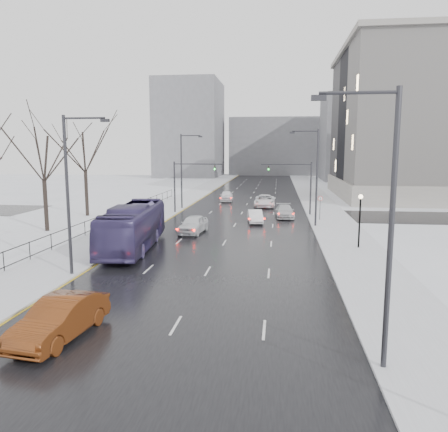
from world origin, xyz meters
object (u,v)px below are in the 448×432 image
at_px(streetlight_r_mid, 315,173).
at_px(sedan_right_far, 285,211).
at_px(lamppost_r_mid, 360,213).
at_px(mast_signal_right, 302,182).
at_px(streetlight_l_near, 71,188).
at_px(tree_park_d, 47,232).
at_px(sedan_right_cross, 265,201).
at_px(streetlight_r_near, 385,217).
at_px(streetlight_l_far, 183,167).
at_px(sedan_right_near, 255,216).
at_px(sedan_left_near, 60,318).
at_px(tree_park_e, 88,216).
at_px(sedan_center_near, 193,224).
at_px(bus, 133,227).
at_px(mast_signal_left, 183,181).
at_px(no_uturn_sign, 320,201).
at_px(sedan_center_far, 227,196).

relative_size(streetlight_r_mid, sedan_right_far, 1.97).
bearing_deg(lamppost_r_mid, mast_signal_right, 101.54).
relative_size(streetlight_r_mid, streetlight_l_near, 1.00).
xyz_separation_m(tree_park_d, mast_signal_right, (25.13, 14.00, 4.11)).
bearing_deg(lamppost_r_mid, sedan_right_cross, 108.14).
distance_m(tree_park_d, mast_signal_right, 29.05).
distance_m(streetlight_r_near, streetlight_l_far, 45.06).
distance_m(tree_park_d, streetlight_l_near, 17.90).
bearing_deg(sedan_right_near, streetlight_l_far, 126.85).
height_order(streetlight_l_near, sedan_right_far, streetlight_l_near).
relative_size(streetlight_r_mid, sedan_right_cross, 1.66).
height_order(sedan_left_near, sedan_right_far, sedan_left_near).
bearing_deg(mast_signal_right, streetlight_r_near, -88.73).
xyz_separation_m(tree_park_e, sedan_center_near, (14.70, -9.00, 0.89)).
distance_m(tree_park_d, sedan_right_cross, 29.68).
bearing_deg(sedan_right_near, streetlight_l_near, -123.20).
bearing_deg(streetlight_l_far, bus, -87.22).
relative_size(streetlight_r_near, mast_signal_left, 1.54).
relative_size(mast_signal_left, no_uturn_sign, 2.41).
xyz_separation_m(streetlight_r_mid, sedan_right_near, (-6.11, 1.71, -4.88)).
bearing_deg(streetlight_r_near, sedan_center_near, 115.01).
bearing_deg(sedan_center_far, lamppost_r_mid, -68.67).
distance_m(streetlight_l_near, no_uturn_sign, 29.81).
bearing_deg(lamppost_r_mid, mast_signal_left, 135.52).
height_order(sedan_left_near, sedan_center_near, sedan_left_near).
distance_m(streetlight_r_near, lamppost_r_mid, 20.38).
height_order(mast_signal_right, sedan_right_cross, mast_signal_right).
distance_m(mast_signal_left, sedan_center_near, 13.93).
bearing_deg(no_uturn_sign, tree_park_e, 180.00).
relative_size(tree_park_d, lamppost_r_mid, 2.92).
xyz_separation_m(streetlight_r_mid, sedan_right_far, (-2.85, 5.85, -4.84)).
distance_m(tree_park_e, sedan_center_far, 22.91).
relative_size(streetlight_l_near, mast_signal_right, 1.54).
bearing_deg(sedan_right_near, mast_signal_left, 138.21).
bearing_deg(sedan_right_cross, mast_signal_left, -143.38).
relative_size(tree_park_d, tree_park_e, 0.93).
height_order(bus, sedan_right_far, bus).
xyz_separation_m(tree_park_e, sedan_right_far, (23.52, 1.85, 0.78)).
bearing_deg(streetlight_r_mid, mast_signal_right, 96.00).
distance_m(lamppost_r_mid, no_uturn_sign, 14.13).
height_order(streetlight_r_near, sedan_left_near, streetlight_r_near).
distance_m(bus, sedan_right_cross, 29.18).
height_order(mast_signal_left, bus, mast_signal_left).
xyz_separation_m(streetlight_r_mid, mast_signal_right, (-0.84, 8.00, -1.51)).
bearing_deg(sedan_left_near, streetlight_r_near, 2.10).
xyz_separation_m(streetlight_r_near, bus, (-15.17, 17.97, -3.80)).
xyz_separation_m(streetlight_l_far, sedan_right_cross, (10.81, 3.49, -4.74)).
relative_size(sedan_right_far, sedan_center_far, 1.06).
bearing_deg(tree_park_e, sedan_center_near, -31.47).
height_order(tree_park_e, streetlight_l_far, streetlight_l_far).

